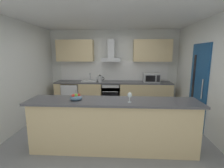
# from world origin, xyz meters

# --- Properties ---
(ground) EXTENTS (5.32, 4.94, 0.02)m
(ground) POSITION_xyz_m (0.00, 0.00, -0.01)
(ground) COLOR gray
(ceiling) EXTENTS (5.32, 4.94, 0.02)m
(ceiling) POSITION_xyz_m (0.00, 0.00, 2.61)
(ceiling) COLOR white
(wall_back) EXTENTS (5.32, 0.12, 2.60)m
(wall_back) POSITION_xyz_m (0.00, 2.03, 1.30)
(wall_back) COLOR silver
(wall_back) RESTS_ON ground
(wall_left) EXTENTS (0.12, 4.94, 2.60)m
(wall_left) POSITION_xyz_m (-2.22, 0.00, 1.30)
(wall_left) COLOR silver
(wall_left) RESTS_ON ground
(wall_right) EXTENTS (0.12, 4.94, 2.60)m
(wall_right) POSITION_xyz_m (2.22, 0.00, 1.30)
(wall_right) COLOR silver
(wall_right) RESTS_ON ground
(backsplash_tile) EXTENTS (3.67, 0.02, 0.66)m
(backsplash_tile) POSITION_xyz_m (0.00, 1.96, 1.23)
(backsplash_tile) COLOR white
(counter_back) EXTENTS (3.80, 0.60, 0.90)m
(counter_back) POSITION_xyz_m (0.00, 1.65, 0.45)
(counter_back) COLOR #D1B784
(counter_back) RESTS_ON ground
(counter_island) EXTENTS (3.12, 0.64, 0.98)m
(counter_island) POSITION_xyz_m (0.13, -0.84, 0.49)
(counter_island) COLOR #D1B784
(counter_island) RESTS_ON ground
(upper_cabinets) EXTENTS (3.75, 0.32, 0.70)m
(upper_cabinets) POSITION_xyz_m (0.00, 1.80, 1.91)
(upper_cabinets) COLOR #D1B784
(side_door) EXTENTS (0.08, 0.85, 2.05)m
(side_door) POSITION_xyz_m (2.15, 0.32, 1.03)
(side_door) COLOR navy
(side_door) RESTS_ON ground
(oven) EXTENTS (0.60, 0.62, 0.80)m
(oven) POSITION_xyz_m (-0.07, 1.62, 0.46)
(oven) COLOR slate
(oven) RESTS_ON ground
(refrigerator) EXTENTS (0.58, 0.60, 0.85)m
(refrigerator) POSITION_xyz_m (-1.39, 1.62, 0.43)
(refrigerator) COLOR white
(refrigerator) RESTS_ON ground
(microwave) EXTENTS (0.50, 0.38, 0.30)m
(microwave) POSITION_xyz_m (1.24, 1.60, 1.05)
(microwave) COLOR #B7BABC
(microwave) RESTS_ON counter_back
(sink) EXTENTS (0.50, 0.40, 0.26)m
(sink) POSITION_xyz_m (-0.78, 1.63, 0.93)
(sink) COLOR silver
(sink) RESTS_ON counter_back
(kettle) EXTENTS (0.29, 0.15, 0.24)m
(kettle) POSITION_xyz_m (-0.42, 1.59, 1.01)
(kettle) COLOR #B7BABC
(kettle) RESTS_ON counter_back
(range_hood) EXTENTS (0.62, 0.45, 0.72)m
(range_hood) POSITION_xyz_m (-0.07, 1.75, 1.79)
(range_hood) COLOR #B7BABC
(wine_glass) EXTENTS (0.08, 0.08, 0.18)m
(wine_glass) POSITION_xyz_m (0.42, -0.94, 1.10)
(wine_glass) COLOR silver
(wine_glass) RESTS_ON counter_island
(fruit_bowl) EXTENTS (0.22, 0.22, 0.13)m
(fruit_bowl) POSITION_xyz_m (-0.55, -0.86, 1.02)
(fruit_bowl) COLOR slate
(fruit_bowl) RESTS_ON counter_island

